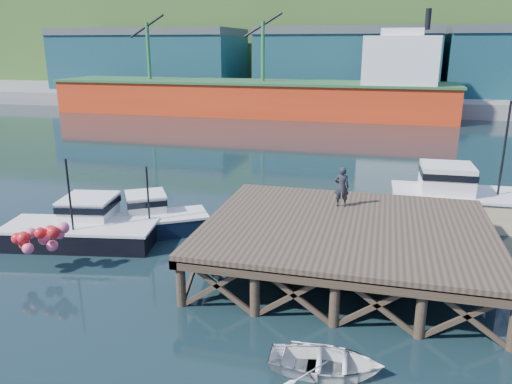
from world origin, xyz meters
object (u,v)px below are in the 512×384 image
(boat_navy, at_px, (148,219))
(dockworker, at_px, (342,187))
(trawler, at_px, (483,199))
(boat_black, at_px, (83,227))
(dinghy, at_px, (326,362))

(boat_navy, relative_size, dockworker, 3.28)
(trawler, xyz_separation_m, dockworker, (-7.23, -5.41, 1.69))
(trawler, bearing_deg, boat_black, -160.03)
(boat_navy, relative_size, boat_black, 0.82)
(boat_navy, relative_size, dinghy, 1.83)
(boat_navy, distance_m, boat_black, 3.26)
(boat_black, relative_size, trawler, 0.75)
(boat_black, relative_size, dockworker, 4.02)
(boat_navy, bearing_deg, trawler, -12.99)
(trawler, bearing_deg, dockworker, -145.30)
(boat_black, distance_m, dockworker, 12.79)
(dinghy, height_order, dockworker, dockworker)
(boat_black, xyz_separation_m, dockworker, (12.33, 2.53, 2.25))
(boat_navy, distance_m, trawler, 18.05)
(boat_navy, xyz_separation_m, trawler, (17.06, 5.87, 0.63))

